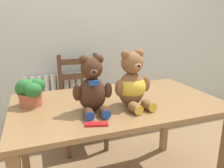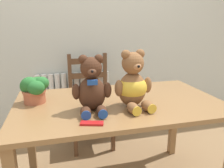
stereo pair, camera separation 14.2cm
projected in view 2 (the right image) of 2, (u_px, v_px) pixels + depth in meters
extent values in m
cube|color=silver|center=(92.00, 25.00, 2.48)|extent=(8.00, 0.04, 2.60)
cylinder|color=white|center=(40.00, 108.00, 2.51)|extent=(0.06, 0.06, 0.77)
cylinder|color=white|center=(46.00, 107.00, 2.52)|extent=(0.06, 0.06, 0.77)
cylinder|color=white|center=(53.00, 106.00, 2.54)|extent=(0.06, 0.06, 0.77)
cylinder|color=white|center=(59.00, 106.00, 2.56)|extent=(0.06, 0.06, 0.77)
cylinder|color=white|center=(65.00, 105.00, 2.57)|extent=(0.06, 0.06, 0.77)
cylinder|color=white|center=(71.00, 105.00, 2.59)|extent=(0.06, 0.06, 0.77)
cylinder|color=white|center=(78.00, 104.00, 2.61)|extent=(0.06, 0.06, 0.77)
cylinder|color=white|center=(84.00, 104.00, 2.63)|extent=(0.06, 0.06, 0.77)
cylinder|color=white|center=(89.00, 103.00, 2.64)|extent=(0.06, 0.06, 0.77)
cylinder|color=white|center=(95.00, 103.00, 2.66)|extent=(0.06, 0.06, 0.77)
cylinder|color=white|center=(101.00, 102.00, 2.68)|extent=(0.06, 0.06, 0.77)
cylinder|color=white|center=(107.00, 102.00, 2.69)|extent=(0.06, 0.06, 0.77)
cube|color=white|center=(76.00, 132.00, 2.70)|extent=(0.86, 0.10, 0.04)
cube|color=olive|center=(119.00, 103.00, 1.58)|extent=(1.47, 0.86, 0.03)
cube|color=olive|center=(30.00, 137.00, 1.88)|extent=(0.06, 0.06, 0.74)
cube|color=olive|center=(173.00, 120.00, 2.21)|extent=(0.06, 0.06, 0.74)
cube|color=brown|center=(91.00, 107.00, 2.36)|extent=(0.43, 0.41, 0.03)
cube|color=brown|center=(113.00, 132.00, 2.29)|extent=(0.04, 0.04, 0.43)
cube|color=brown|center=(75.00, 137.00, 2.20)|extent=(0.04, 0.04, 0.43)
cube|color=brown|center=(105.00, 95.00, 2.56)|extent=(0.04, 0.04, 1.00)
cube|color=brown|center=(71.00, 98.00, 2.47)|extent=(0.04, 0.04, 1.00)
cube|color=brown|center=(87.00, 61.00, 2.40)|extent=(0.35, 0.03, 0.06)
cube|color=brown|center=(88.00, 75.00, 2.45)|extent=(0.35, 0.03, 0.06)
ellipsoid|color=#472819|center=(92.00, 94.00, 1.40)|extent=(0.19, 0.16, 0.22)
sphere|color=#472819|center=(91.00, 68.00, 1.36)|extent=(0.14, 0.14, 0.14)
sphere|color=#472819|center=(99.00, 59.00, 1.35)|extent=(0.06, 0.06, 0.06)
sphere|color=#472819|center=(83.00, 59.00, 1.33)|extent=(0.06, 0.06, 0.06)
ellipsoid|color=brown|center=(92.00, 71.00, 1.31)|extent=(0.06, 0.06, 0.04)
sphere|color=black|center=(92.00, 72.00, 1.29)|extent=(0.02, 0.02, 0.02)
ellipsoid|color=#472819|center=(108.00, 90.00, 1.39)|extent=(0.06, 0.06, 0.10)
ellipsoid|color=#472819|center=(76.00, 92.00, 1.36)|extent=(0.06, 0.06, 0.10)
ellipsoid|color=#472819|center=(102.00, 111.00, 1.32)|extent=(0.07, 0.11, 0.07)
cylinder|color=#1E4793|center=(103.00, 114.00, 1.27)|extent=(0.06, 0.01, 0.06)
ellipsoid|color=#472819|center=(86.00, 112.00, 1.31)|extent=(0.07, 0.11, 0.07)
cylinder|color=#1E4793|center=(86.00, 116.00, 1.26)|extent=(0.06, 0.01, 0.06)
cube|color=#1E4793|center=(92.00, 82.00, 1.31)|extent=(0.06, 0.02, 0.03)
ellipsoid|color=brown|center=(132.00, 89.00, 1.46)|extent=(0.21, 0.18, 0.23)
sphere|color=brown|center=(133.00, 63.00, 1.42)|extent=(0.15, 0.15, 0.15)
sphere|color=brown|center=(140.00, 54.00, 1.42)|extent=(0.06, 0.06, 0.06)
sphere|color=brown|center=(126.00, 55.00, 1.38)|extent=(0.06, 0.06, 0.06)
ellipsoid|color=#B2794C|center=(137.00, 66.00, 1.37)|extent=(0.07, 0.06, 0.05)
sphere|color=black|center=(139.00, 66.00, 1.35)|extent=(0.02, 0.02, 0.02)
ellipsoid|color=brown|center=(148.00, 85.00, 1.48)|extent=(0.06, 0.06, 0.11)
ellipsoid|color=brown|center=(119.00, 88.00, 1.40)|extent=(0.06, 0.06, 0.11)
ellipsoid|color=brown|center=(148.00, 106.00, 1.40)|extent=(0.08, 0.12, 0.07)
cylinder|color=gold|center=(152.00, 109.00, 1.35)|extent=(0.06, 0.01, 0.06)
ellipsoid|color=brown|center=(133.00, 108.00, 1.36)|extent=(0.08, 0.12, 0.07)
cylinder|color=gold|center=(137.00, 111.00, 1.31)|extent=(0.06, 0.01, 0.06)
ellipsoid|color=gold|center=(132.00, 88.00, 1.46)|extent=(0.22, 0.20, 0.17)
cylinder|color=#B25B3D|center=(35.00, 96.00, 1.54)|extent=(0.15, 0.15, 0.09)
cylinder|color=#B25B3D|center=(34.00, 91.00, 1.53)|extent=(0.16, 0.16, 0.02)
ellipsoid|color=#286B2D|center=(42.00, 83.00, 1.55)|extent=(0.10, 0.09, 0.09)
ellipsoid|color=#286B2D|center=(38.00, 81.00, 1.57)|extent=(0.11, 0.10, 0.06)
ellipsoid|color=#286B2D|center=(30.00, 86.00, 1.53)|extent=(0.14, 0.10, 0.13)
ellipsoid|color=#286B2D|center=(30.00, 85.00, 1.50)|extent=(0.11, 0.09, 0.10)
ellipsoid|color=#286B2D|center=(36.00, 88.00, 1.48)|extent=(0.11, 0.10, 0.10)
cube|color=red|center=(92.00, 123.00, 1.22)|extent=(0.14, 0.08, 0.01)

